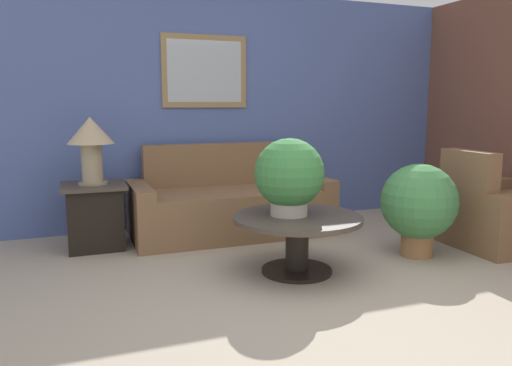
{
  "coord_description": "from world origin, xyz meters",
  "views": [
    {
      "loc": [
        -1.7,
        -2.58,
        1.36
      ],
      "look_at": [
        -0.05,
        1.75,
        0.63
      ],
      "focal_mm": 35.0,
      "sensor_mm": 36.0,
      "label": 1
    }
  ],
  "objects_px": {
    "couch_main": "(230,205)",
    "potted_plant_floor": "(419,204)",
    "coffee_table": "(297,231)",
    "side_table": "(95,215)",
    "potted_plant_on_table": "(289,175)",
    "table_lamp": "(91,139)",
    "armchair": "(498,215)"
  },
  "relations": [
    {
      "from": "couch_main",
      "to": "coffee_table",
      "type": "distance_m",
      "value": 1.4
    },
    {
      "from": "couch_main",
      "to": "side_table",
      "type": "distance_m",
      "value": 1.37
    },
    {
      "from": "armchair",
      "to": "potted_plant_floor",
      "type": "relative_size",
      "value": 1.22
    },
    {
      "from": "side_table",
      "to": "potted_plant_on_table",
      "type": "relative_size",
      "value": 0.99
    },
    {
      "from": "couch_main",
      "to": "potted_plant_floor",
      "type": "relative_size",
      "value": 2.45
    },
    {
      "from": "couch_main",
      "to": "armchair",
      "type": "bearing_deg",
      "value": -30.38
    },
    {
      "from": "side_table",
      "to": "potted_plant_floor",
      "type": "height_order",
      "value": "potted_plant_floor"
    },
    {
      "from": "couch_main",
      "to": "armchair",
      "type": "distance_m",
      "value": 2.67
    },
    {
      "from": "potted_plant_floor",
      "to": "side_table",
      "type": "bearing_deg",
      "value": 154.24
    },
    {
      "from": "armchair",
      "to": "coffee_table",
      "type": "relative_size",
      "value": 0.98
    },
    {
      "from": "couch_main",
      "to": "coffee_table",
      "type": "height_order",
      "value": "couch_main"
    },
    {
      "from": "couch_main",
      "to": "potted_plant_floor",
      "type": "xyz_separation_m",
      "value": [
        1.34,
        -1.37,
        0.18
      ]
    },
    {
      "from": "potted_plant_on_table",
      "to": "potted_plant_floor",
      "type": "height_order",
      "value": "potted_plant_on_table"
    },
    {
      "from": "coffee_table",
      "to": "table_lamp",
      "type": "relative_size",
      "value": 1.67
    },
    {
      "from": "couch_main",
      "to": "table_lamp",
      "type": "bearing_deg",
      "value": -177.24
    },
    {
      "from": "side_table",
      "to": "table_lamp",
      "type": "bearing_deg",
      "value": 116.57
    },
    {
      "from": "armchair",
      "to": "side_table",
      "type": "xyz_separation_m",
      "value": [
        -3.68,
        1.29,
        0.02
      ]
    },
    {
      "from": "armchair",
      "to": "potted_plant_on_table",
      "type": "bearing_deg",
      "value": 91.78
    },
    {
      "from": "coffee_table",
      "to": "table_lamp",
      "type": "distance_m",
      "value": 2.12
    },
    {
      "from": "table_lamp",
      "to": "couch_main",
      "type": "bearing_deg",
      "value": 2.76
    },
    {
      "from": "potted_plant_on_table",
      "to": "potted_plant_floor",
      "type": "distance_m",
      "value": 1.31
    },
    {
      "from": "coffee_table",
      "to": "side_table",
      "type": "bearing_deg",
      "value": 138.33
    },
    {
      "from": "coffee_table",
      "to": "side_table",
      "type": "relative_size",
      "value": 1.7
    },
    {
      "from": "side_table",
      "to": "coffee_table",
      "type": "bearing_deg",
      "value": -41.67
    },
    {
      "from": "couch_main",
      "to": "potted_plant_on_table",
      "type": "height_order",
      "value": "potted_plant_on_table"
    },
    {
      "from": "coffee_table",
      "to": "potted_plant_floor",
      "type": "height_order",
      "value": "potted_plant_floor"
    },
    {
      "from": "potted_plant_on_table",
      "to": "coffee_table",
      "type": "bearing_deg",
      "value": -35.13
    },
    {
      "from": "armchair",
      "to": "table_lamp",
      "type": "height_order",
      "value": "table_lamp"
    },
    {
      "from": "armchair",
      "to": "potted_plant_on_table",
      "type": "relative_size",
      "value": 1.64
    },
    {
      "from": "side_table",
      "to": "table_lamp",
      "type": "distance_m",
      "value": 0.73
    },
    {
      "from": "coffee_table",
      "to": "table_lamp",
      "type": "bearing_deg",
      "value": 138.33
    },
    {
      "from": "couch_main",
      "to": "potted_plant_floor",
      "type": "bearing_deg",
      "value": -45.74
    }
  ]
}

